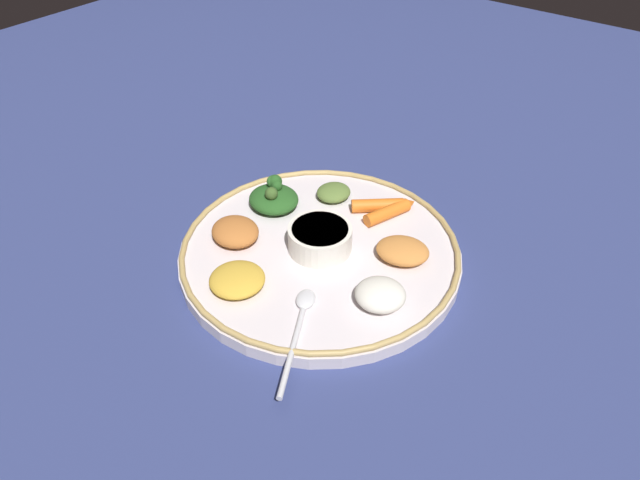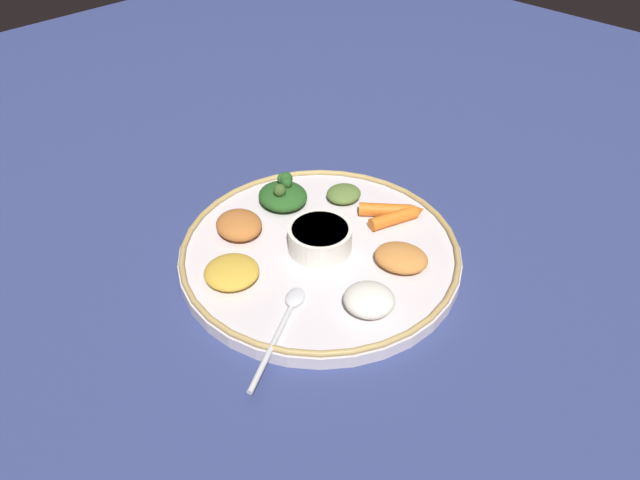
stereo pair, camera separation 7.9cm
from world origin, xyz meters
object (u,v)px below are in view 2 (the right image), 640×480
object	(u,v)px
carrot_near_spoon	(397,217)
carrot_outer	(390,210)
greens_pile	(283,194)
center_bowl	(320,238)
spoon	(285,319)

from	to	relation	value
carrot_near_spoon	carrot_outer	size ratio (longest dim) A/B	1.10
greens_pile	carrot_near_spoon	world-z (taller)	greens_pile
carrot_near_spoon	carrot_outer	xyz separation A→B (m)	(0.02, -0.00, 0.00)
carrot_outer	greens_pile	bearing A→B (deg)	33.21
greens_pile	center_bowl	bearing A→B (deg)	162.23
greens_pile	carrot_near_spoon	size ratio (longest dim) A/B	0.94
greens_pile	carrot_outer	world-z (taller)	greens_pile
greens_pile	carrot_near_spoon	bearing A→B (deg)	-151.39
spoon	greens_pile	distance (m)	0.24
center_bowl	spoon	distance (m)	0.14
greens_pile	carrot_outer	size ratio (longest dim) A/B	1.04
spoon	carrot_outer	world-z (taller)	carrot_outer
spoon	carrot_outer	distance (m)	0.26
carrot_near_spoon	greens_pile	bearing A→B (deg)	28.61
carrot_near_spoon	spoon	bearing A→B (deg)	96.52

